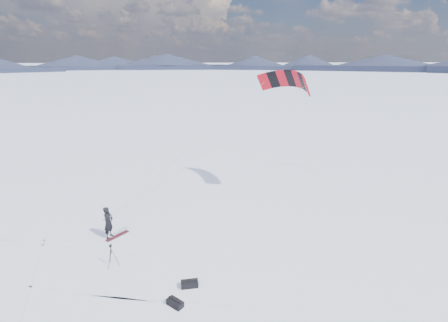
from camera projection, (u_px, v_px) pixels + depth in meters
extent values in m
plane|color=white|center=(130.00, 268.00, 16.22)|extent=(1800.00, 1800.00, 0.00)
cube|color=black|center=(389.00, 68.00, 284.90)|extent=(145.33, 128.71, 4.52)
cone|color=black|center=(390.00, 65.00, 284.22)|extent=(89.94, 89.94, 8.00)
cube|color=black|center=(281.00, 67.00, 315.20)|extent=(156.07, 96.69, 4.52)
cone|color=black|center=(281.00, 65.00, 314.52)|extent=(82.96, 82.96, 8.00)
cube|color=black|center=(184.00, 67.00, 318.88)|extent=(152.94, 56.08, 4.52)
cone|color=black|center=(184.00, 65.00, 318.20)|extent=(68.60, 68.60, 8.00)
cube|color=black|center=(80.00, 68.00, 295.61)|extent=(156.25, 77.25, 4.52)
cone|color=black|center=(79.00, 65.00, 294.93)|extent=(76.64, 76.64, 8.00)
cube|color=silver|center=(48.00, 300.00, 14.05)|extent=(3.52, 7.29, 0.01)
cube|color=silver|center=(98.00, 264.00, 16.50)|extent=(6.45, 7.79, 0.01)
cube|color=silver|center=(136.00, 238.00, 18.95)|extent=(11.66, 3.07, 0.01)
cube|color=silver|center=(167.00, 302.00, 13.90)|extent=(1.27, 5.91, 0.01)
imported|color=black|center=(110.00, 237.00, 19.02)|extent=(0.70, 0.82, 1.92)
cube|color=maroon|center=(117.00, 236.00, 19.10)|extent=(1.28, 1.23, 0.04)
cylinder|color=black|center=(115.00, 257.00, 16.25)|extent=(0.35, 0.03, 1.03)
cylinder|color=black|center=(111.00, 256.00, 16.34)|extent=(0.20, 0.32, 1.03)
cylinder|color=black|center=(110.00, 259.00, 16.08)|extent=(0.20, 0.32, 1.03)
cylinder|color=black|center=(111.00, 251.00, 16.12)|extent=(0.03, 0.03, 0.32)
cube|color=black|center=(111.00, 247.00, 16.05)|extent=(0.06, 0.06, 0.05)
cube|color=black|center=(110.00, 246.00, 16.03)|extent=(0.12, 0.08, 0.09)
cylinder|color=black|center=(111.00, 245.00, 16.11)|extent=(0.06, 0.09, 0.06)
cube|color=black|center=(190.00, 284.00, 14.84)|extent=(0.79, 0.38, 0.29)
cylinder|color=black|center=(189.00, 281.00, 14.79)|extent=(0.74, 0.09, 0.07)
cube|color=black|center=(175.00, 303.00, 13.69)|extent=(0.75, 0.78, 0.27)
cylinder|color=black|center=(175.00, 300.00, 13.64)|extent=(0.53, 0.57, 0.08)
cube|color=red|center=(306.00, 85.00, 21.07)|extent=(0.83, 1.01, 1.40)
cube|color=black|center=(303.00, 82.00, 21.71)|extent=(0.68, 1.02, 1.33)
cube|color=red|center=(297.00, 79.00, 22.37)|extent=(0.82, 1.02, 1.26)
cube|color=black|center=(290.00, 78.00, 23.02)|extent=(0.96, 1.01, 1.18)
cube|color=red|center=(282.00, 78.00, 23.63)|extent=(1.07, 0.96, 1.26)
cube|color=black|center=(274.00, 80.00, 24.16)|extent=(1.17, 0.88, 1.33)
cube|color=red|center=(265.00, 82.00, 24.59)|extent=(1.25, 0.77, 1.40)
cylinder|color=gray|center=(213.00, 148.00, 19.86)|extent=(12.72, 2.52, 7.15)
cylinder|color=gray|center=(197.00, 141.00, 21.62)|extent=(11.19, 6.57, 7.15)
cylinder|color=black|center=(108.00, 219.00, 18.65)|extent=(0.52, 0.22, 0.03)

